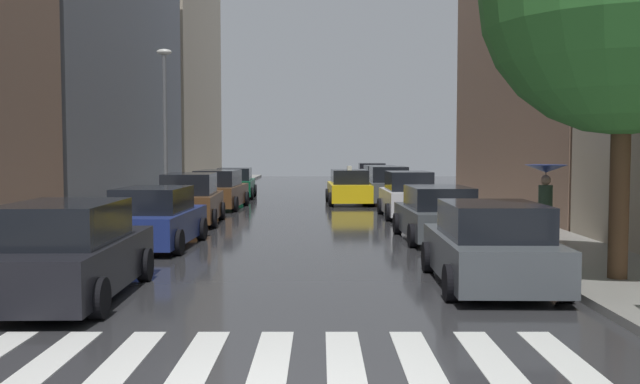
# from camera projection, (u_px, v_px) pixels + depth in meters

# --- Properties ---
(ground_plane) EXTENTS (28.00, 72.00, 0.04)m
(ground_plane) POSITION_uv_depth(u_px,v_px,m) (308.00, 209.00, 30.50)
(ground_plane) COLOR #2E2E31
(sidewalk_left) EXTENTS (3.00, 72.00, 0.15)m
(sidewalk_left) POSITION_uv_depth(u_px,v_px,m) (161.00, 206.00, 30.51)
(sidewalk_left) COLOR gray
(sidewalk_left) RESTS_ON ground
(sidewalk_right) EXTENTS (3.00, 72.00, 0.15)m
(sidewalk_right) POSITION_uv_depth(u_px,v_px,m) (456.00, 206.00, 30.47)
(sidewalk_right) COLOR gray
(sidewalk_right) RESTS_ON ground
(crosswalk_stripes) EXTENTS (7.65, 2.20, 0.01)m
(crosswalk_stripes) POSITION_uv_depth(u_px,v_px,m) (274.00, 355.00, 8.70)
(crosswalk_stripes) COLOR silver
(crosswalk_stripes) RESTS_ON ground
(building_left_mid) EXTENTS (6.00, 19.55, 13.17)m
(building_left_mid) POSITION_uv_depth(u_px,v_px,m) (79.00, 65.00, 33.07)
(building_left_mid) COLOR slate
(building_left_mid) RESTS_ON ground
(building_left_far) EXTENTS (6.00, 16.68, 22.60)m
(building_left_far) POSITION_uv_depth(u_px,v_px,m) (167.00, 32.00, 51.75)
(building_left_far) COLOR #B2A38C
(building_left_far) RESTS_ON ground
(building_right_mid) EXTENTS (6.00, 17.11, 11.66)m
(building_right_mid) POSITION_uv_depth(u_px,v_px,m) (572.00, 71.00, 28.87)
(building_right_mid) COLOR #8C6B56
(building_right_mid) RESTS_ON ground
(parked_car_left_nearest) EXTENTS (2.21, 4.72, 1.69)m
(parked_car_left_nearest) POSITION_uv_depth(u_px,v_px,m) (70.00, 253.00, 12.00)
(parked_car_left_nearest) COLOR black
(parked_car_left_nearest) RESTS_ON ground
(parked_car_left_second) EXTENTS (2.19, 4.39, 1.60)m
(parked_car_left_second) POSITION_uv_depth(u_px,v_px,m) (157.00, 219.00, 18.29)
(parked_car_left_second) COLOR navy
(parked_car_left_second) RESTS_ON ground
(parked_car_left_third) EXTENTS (2.21, 4.34, 1.76)m
(parked_car_left_third) POSITION_uv_depth(u_px,v_px,m) (193.00, 200.00, 23.99)
(parked_car_left_third) COLOR brown
(parked_car_left_third) RESTS_ON ground
(parked_car_left_fourth) EXTENTS (2.26, 4.85, 1.68)m
(parked_car_left_fourth) POSITION_uv_depth(u_px,v_px,m) (221.00, 191.00, 30.21)
(parked_car_left_fourth) COLOR brown
(parked_car_left_fourth) RESTS_ON ground
(parked_car_left_fifth) EXTENTS (2.22, 4.34, 1.60)m
(parked_car_left_fifth) POSITION_uv_depth(u_px,v_px,m) (237.00, 184.00, 36.85)
(parked_car_left_fifth) COLOR #0C4C2D
(parked_car_left_fifth) RESTS_ON ground
(parked_car_right_nearest) EXTENTS (2.23, 4.34, 1.59)m
(parked_car_right_nearest) POSITION_uv_depth(u_px,v_px,m) (493.00, 247.00, 13.08)
(parked_car_right_nearest) COLOR #474C51
(parked_car_right_nearest) RESTS_ON ground
(parked_car_right_second) EXTENTS (2.17, 4.43, 1.54)m
(parked_car_right_second) POSITION_uv_depth(u_px,v_px,m) (439.00, 215.00, 19.65)
(parked_car_right_second) COLOR #474C51
(parked_car_right_second) RESTS_ON ground
(parked_car_right_third) EXTENTS (2.05, 4.07, 1.75)m
(parked_car_right_third) POSITION_uv_depth(u_px,v_px,m) (410.00, 196.00, 26.26)
(parked_car_right_third) COLOR silver
(parked_car_right_third) RESTS_ON ground
(parked_car_right_fourth) EXTENTS (2.11, 4.52, 1.78)m
(parked_car_right_fourth) POSITION_uv_depth(u_px,v_px,m) (390.00, 186.00, 33.03)
(parked_car_right_fourth) COLOR #474C51
(parked_car_right_fourth) RESTS_ON ground
(parked_car_right_fifth) EXTENTS (2.20, 4.31, 1.69)m
(parked_car_right_fifth) POSITION_uv_depth(u_px,v_px,m) (382.00, 181.00, 38.89)
(parked_car_right_fifth) COLOR brown
(parked_car_right_fifth) RESTS_ON ground
(parked_car_right_sixth) EXTENTS (2.15, 4.08, 1.69)m
(parked_car_right_sixth) POSITION_uv_depth(u_px,v_px,m) (374.00, 177.00, 45.40)
(parked_car_right_sixth) COLOR maroon
(parked_car_right_sixth) RESTS_ON ground
(taxi_midroad) EXTENTS (2.20, 4.47, 1.81)m
(taxi_midroad) POSITION_uv_depth(u_px,v_px,m) (351.00, 188.00, 32.78)
(taxi_midroad) COLOR yellow
(taxi_midroad) RESTS_ON ground
(pedestrian_foreground) EXTENTS (1.08, 1.08, 2.04)m
(pedestrian_foreground) POSITION_uv_depth(u_px,v_px,m) (548.00, 185.00, 17.88)
(pedestrian_foreground) COLOR gray
(pedestrian_foreground) RESTS_ON sidewalk_right
(lamp_post_left) EXTENTS (0.60, 0.28, 6.39)m
(lamp_post_left) POSITION_uv_depth(u_px,v_px,m) (167.00, 117.00, 27.49)
(lamp_post_left) COLOR #595B60
(lamp_post_left) RESTS_ON sidewalk_left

